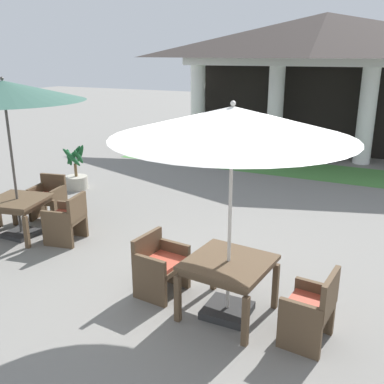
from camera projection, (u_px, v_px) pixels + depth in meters
ground_plane at (189, 287)px, 6.14m from camera, size 60.00×60.00×0.00m
background_pavilion at (325, 49)px, 12.76m from camera, size 9.35×2.96×4.27m
lawn_strip at (304, 170)px, 12.32m from camera, size 11.15×1.90×0.01m
patio_table_near_foreground at (229, 268)px, 5.30m from camera, size 1.05×1.05×0.74m
patio_umbrella_near_foreground at (233, 125)px, 4.78m from camera, size 2.75×2.75×2.65m
patio_chair_near_foreground_east at (311, 310)px, 4.86m from camera, size 0.55×0.63×0.88m
patio_chair_near_foreground_west at (160, 265)px, 5.90m from camera, size 0.59×0.68×0.81m
patio_table_mid_left at (18, 204)px, 7.69m from camera, size 1.10×1.10×0.70m
patio_umbrella_mid_left at (4, 92)px, 7.11m from camera, size 2.64×2.64×2.78m
patio_chair_mid_left_east at (67, 220)px, 7.52m from camera, size 0.66×0.68×0.85m
patio_chair_mid_left_north at (49, 199)px, 8.62m from camera, size 0.66×0.65×0.84m
potted_palm_left_edge at (76, 176)px, 10.51m from camera, size 0.56×0.57×1.11m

